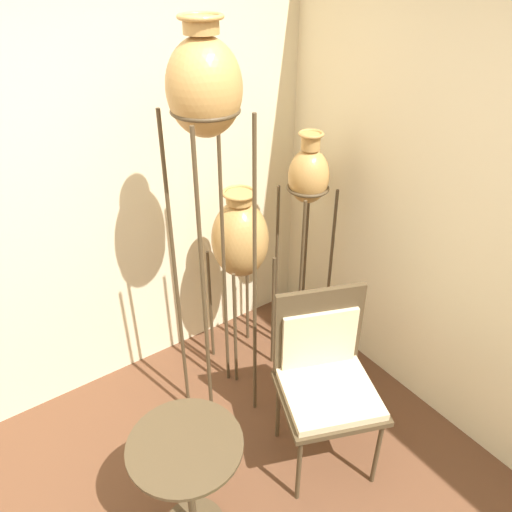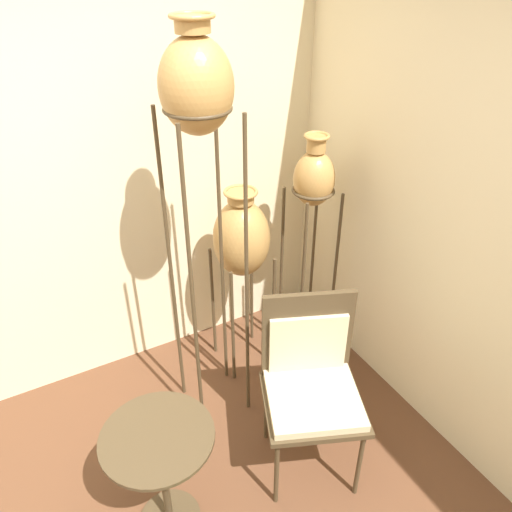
# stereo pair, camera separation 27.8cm
# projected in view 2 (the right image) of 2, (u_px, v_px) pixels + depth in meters

# --- Properties ---
(wall_back) EXTENTS (7.43, 0.06, 2.70)m
(wall_back) POSITION_uv_depth(u_px,v_px,m) (29.00, 182.00, 2.58)
(wall_back) COLOR beige
(wall_back) RESTS_ON ground_plane
(vase_stand_tall) EXTENTS (0.32, 0.32, 2.17)m
(vase_stand_tall) POSITION_uv_depth(u_px,v_px,m) (197.00, 99.00, 2.11)
(vase_stand_tall) COLOR #473823
(vase_stand_tall) RESTS_ON ground_plane
(vase_stand_medium) EXTENTS (0.27, 0.27, 1.51)m
(vase_stand_medium) POSITION_uv_depth(u_px,v_px,m) (314.00, 185.00, 2.90)
(vase_stand_medium) COLOR #473823
(vase_stand_medium) RESTS_ON ground_plane
(vase_stand_short) EXTENTS (0.34, 0.34, 1.24)m
(vase_stand_short) POSITION_uv_depth(u_px,v_px,m) (241.00, 239.00, 2.92)
(vase_stand_short) COLOR #473823
(vase_stand_short) RESTS_ON ground_plane
(chair) EXTENTS (0.62, 0.61, 0.99)m
(chair) POSITION_uv_depth(u_px,v_px,m) (311.00, 376.00, 2.48)
(chair) COLOR #473823
(chair) RESTS_ON ground_plane
(side_table) EXTENTS (0.50, 0.50, 0.63)m
(side_table) POSITION_uv_depth(u_px,v_px,m) (161.00, 461.00, 2.21)
(side_table) COLOR #473823
(side_table) RESTS_ON ground_plane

